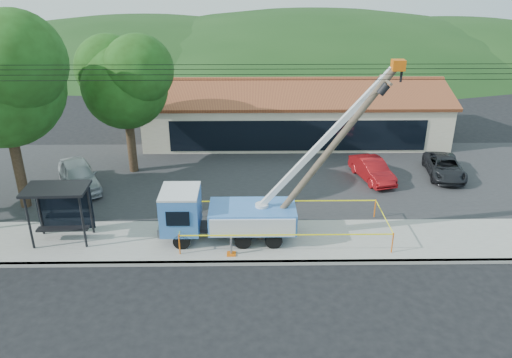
{
  "coord_description": "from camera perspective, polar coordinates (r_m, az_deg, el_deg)",
  "views": [
    {
      "loc": [
        0.57,
        -17.2,
        12.86
      ],
      "look_at": [
        0.88,
        5.0,
        2.99
      ],
      "focal_mm": 35.0,
      "sensor_mm": 36.0,
      "label": 1
    }
  ],
  "objects": [
    {
      "name": "hill_center",
      "position": [
        73.94,
        6.73,
        13.78
      ],
      "size": [
        89.6,
        64.0,
        32.0
      ],
      "primitive_type": "ellipsoid",
      "color": "#183B15",
      "rests_on": "ground"
    },
    {
      "name": "curb",
      "position": [
        23.16,
        -2.11,
        -9.57
      ],
      "size": [
        60.0,
        0.25,
        0.15
      ],
      "primitive_type": "cube",
      "color": "gray",
      "rests_on": "ground"
    },
    {
      "name": "hill_west",
      "position": [
        74.97,
        -13.15,
        13.47
      ],
      "size": [
        78.4,
        56.0,
        28.0
      ],
      "primitive_type": "ellipsoid",
      "color": "#183B15",
      "rests_on": "ground"
    },
    {
      "name": "leaning_pole",
      "position": [
        23.1,
        8.47,
        3.37
      ],
      "size": [
        6.18,
        1.76,
        8.71
      ],
      "color": "#4F4033",
      "rests_on": "ground"
    },
    {
      "name": "car_dark",
      "position": [
        34.12,
        20.57,
        0.2
      ],
      "size": [
        2.61,
        4.68,
        1.24
      ],
      "primitive_type": "imported",
      "rotation": [
        0.0,
        0.0,
        -0.13
      ],
      "color": "black",
      "rests_on": "ground"
    },
    {
      "name": "caution_tape",
      "position": [
        24.87,
        3.21,
        -4.8
      ],
      "size": [
        10.01,
        3.58,
        1.04
      ],
      "color": "#DB5B0B",
      "rests_on": "ground"
    },
    {
      "name": "ground",
      "position": [
        21.48,
        -2.22,
        -12.83
      ],
      "size": [
        120.0,
        120.0,
        0.0
      ],
      "primitive_type": "plane",
      "color": "black",
      "rests_on": "ground"
    },
    {
      "name": "strip_mall",
      "position": [
        38.92,
        4.32,
        7.5
      ],
      "size": [
        22.5,
        8.53,
        4.67
      ],
      "color": "beige",
      "rests_on": "ground"
    },
    {
      "name": "parking_lot",
      "position": [
        31.89,
        -1.76,
        0.26
      ],
      "size": [
        60.0,
        12.0,
        0.1
      ],
      "primitive_type": "cube",
      "color": "#28282B",
      "rests_on": "ground"
    },
    {
      "name": "tree_lot",
      "position": [
        31.84,
        -14.83,
        11.12
      ],
      "size": [
        6.3,
        5.6,
        8.94
      ],
      "color": "#332316",
      "rests_on": "ground"
    },
    {
      "name": "hill_east",
      "position": [
        79.02,
        21.65,
        12.96
      ],
      "size": [
        72.8,
        52.0,
        26.0
      ],
      "primitive_type": "ellipsoid",
      "color": "#183B15",
      "rests_on": "ground"
    },
    {
      "name": "sidewalk",
      "position": [
        24.76,
        -2.03,
        -7.14
      ],
      "size": [
        60.0,
        4.0,
        0.15
      ],
      "primitive_type": "cube",
      "color": "gray",
      "rests_on": "ground"
    },
    {
      "name": "utility_truck",
      "position": [
        24.27,
        -3.46,
        -3.78
      ],
      "size": [
        11.0,
        3.51,
        8.77
      ],
      "color": "black",
      "rests_on": "ground"
    },
    {
      "name": "bus_shelter",
      "position": [
        25.67,
        -21.55,
        -2.27
      ],
      "size": [
        2.99,
        1.9,
        2.84
      ],
      "rotation": [
        0.0,
        0.0,
        0.03
      ],
      "color": "black",
      "rests_on": "ground"
    },
    {
      "name": "car_silver",
      "position": [
        32.06,
        -19.4,
        -1.14
      ],
      "size": [
        3.96,
        5.21,
        1.65
      ],
      "primitive_type": "imported",
      "rotation": [
        0.0,
        0.0,
        0.48
      ],
      "color": "#AEB1B5",
      "rests_on": "ground"
    },
    {
      "name": "car_red",
      "position": [
        32.24,
        13.0,
        -0.2
      ],
      "size": [
        2.37,
        4.27,
        1.33
      ],
      "primitive_type": "imported",
      "rotation": [
        0.0,
        0.0,
        0.25
      ],
      "color": "maroon",
      "rests_on": "ground"
    }
  ]
}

